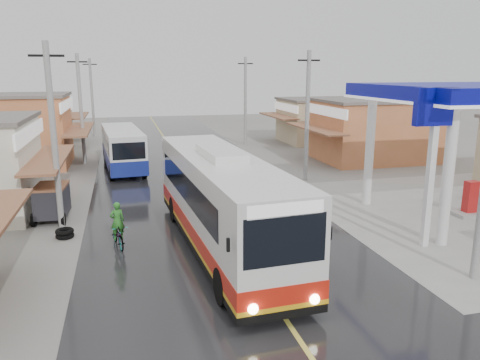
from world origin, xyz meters
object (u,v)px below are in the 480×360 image
Objects in this scene: coach_bus at (221,202)px; tyre_stack at (65,233)px; second_bus at (123,148)px; tricycle_near at (52,201)px; cyclist at (118,232)px.

coach_bus is 6.89m from tyre_stack.
second_bus reaches higher than tricycle_near.
coach_bus is at bearing -33.76° from tricycle_near.
second_bus is at bearing 79.40° from tyre_stack.
second_bus is 11.45m from tricycle_near.
second_bus is (-3.57, 16.21, -0.36)m from coach_bus.
cyclist is 5.08m from tricycle_near.
coach_bus reaches higher than second_bus.
tyre_stack is at bearing -69.48° from tricycle_near.
coach_bus is 16.60m from second_bus.
coach_bus is 6.79× the size of cyclist.
coach_bus reaches higher than tricycle_near.
tyre_stack is (-6.10, 2.72, -1.70)m from coach_bus.
cyclist reaches higher than tricycle_near.
cyclist is (-3.91, 1.14, -1.28)m from coach_bus.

